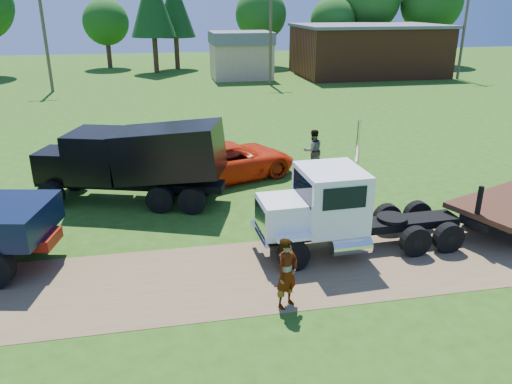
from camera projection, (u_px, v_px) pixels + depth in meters
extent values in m
plane|color=#284A10|center=(329.00, 267.00, 15.20)|extent=(140.00, 140.00, 0.00)
cube|color=brown|center=(329.00, 267.00, 15.20)|extent=(120.00, 4.20, 0.01)
cube|color=black|center=(361.00, 227.00, 16.20)|extent=(6.74, 1.08, 0.27)
cylinder|color=black|center=(293.00, 255.00, 14.85)|extent=(1.00, 0.35, 0.99)
cylinder|color=black|center=(293.00, 255.00, 14.85)|extent=(0.36, 0.34, 0.34)
cylinder|color=black|center=(276.00, 229.00, 16.60)|extent=(1.00, 0.35, 0.99)
cylinder|color=black|center=(276.00, 229.00, 16.60)|extent=(0.36, 0.34, 0.34)
cylinder|color=black|center=(415.00, 241.00, 15.71)|extent=(1.00, 0.35, 0.99)
cylinder|color=black|center=(415.00, 241.00, 15.71)|extent=(0.36, 0.34, 0.34)
cylinder|color=black|center=(387.00, 217.00, 17.45)|extent=(1.00, 0.35, 0.99)
cylinder|color=black|center=(387.00, 217.00, 17.45)|extent=(0.36, 0.34, 0.34)
cylinder|color=black|center=(448.00, 238.00, 15.95)|extent=(1.00, 0.35, 0.99)
cylinder|color=black|center=(448.00, 238.00, 15.95)|extent=(0.36, 0.34, 0.34)
cylinder|color=black|center=(417.00, 214.00, 17.70)|extent=(1.00, 0.35, 0.99)
cylinder|color=black|center=(417.00, 214.00, 17.70)|extent=(0.36, 0.34, 0.34)
cube|color=white|center=(286.00, 215.00, 15.41)|extent=(1.66, 1.58, 1.07)
cube|color=silver|center=(261.00, 219.00, 15.26)|extent=(0.12, 1.35, 0.90)
cube|color=silver|center=(259.00, 237.00, 15.47)|extent=(0.20, 2.06, 0.27)
cube|color=white|center=(331.00, 198.00, 15.56)|extent=(1.95, 2.21, 1.88)
cube|color=black|center=(303.00, 188.00, 15.22)|extent=(0.11, 1.79, 0.76)
cube|color=black|center=(345.00, 198.00, 14.43)|extent=(1.34, 0.08, 0.67)
cube|color=black|center=(319.00, 175.00, 16.40)|extent=(1.34, 0.08, 0.67)
cube|color=white|center=(294.00, 238.00, 14.65)|extent=(1.09, 0.44, 0.09)
cube|color=white|center=(276.00, 213.00, 16.39)|extent=(1.09, 0.44, 0.09)
cylinder|color=silver|center=(350.00, 246.00, 15.12)|extent=(1.27, 0.58, 0.54)
cylinder|color=silver|center=(355.00, 183.00, 16.14)|extent=(0.13, 0.13, 4.12)
cylinder|color=black|center=(392.00, 218.00, 16.35)|extent=(1.02, 1.02, 0.11)
cube|color=black|center=(130.00, 183.00, 19.96)|extent=(7.53, 3.20, 0.29)
cylinder|color=black|center=(51.00, 195.00, 19.41)|extent=(1.10, 0.63, 1.05)
cylinder|color=black|center=(51.00, 195.00, 19.41)|extent=(0.45, 0.45, 0.37)
cylinder|color=black|center=(74.00, 178.00, 21.26)|extent=(1.10, 0.63, 1.05)
cylinder|color=black|center=(74.00, 178.00, 21.26)|extent=(0.45, 0.45, 0.37)
cylinder|color=black|center=(160.00, 199.00, 18.96)|extent=(1.10, 0.63, 1.05)
cylinder|color=black|center=(160.00, 199.00, 18.96)|extent=(0.45, 0.45, 0.37)
cylinder|color=black|center=(174.00, 182.00, 20.81)|extent=(1.10, 0.63, 1.05)
cylinder|color=black|center=(174.00, 182.00, 20.81)|extent=(0.45, 0.45, 0.37)
cylinder|color=black|center=(192.00, 201.00, 18.83)|extent=(1.10, 0.63, 1.05)
cylinder|color=black|center=(192.00, 201.00, 18.83)|extent=(0.45, 0.45, 0.37)
cylinder|color=black|center=(203.00, 183.00, 20.68)|extent=(1.10, 0.63, 1.05)
cylinder|color=black|center=(203.00, 183.00, 20.68)|extent=(0.45, 0.45, 0.37)
cube|color=black|center=(62.00, 164.00, 19.99)|extent=(2.12, 2.06, 1.14)
cube|color=silver|center=(42.00, 164.00, 20.10)|extent=(0.50, 1.38, 0.95)
cube|color=black|center=(97.00, 155.00, 19.68)|extent=(2.50, 2.75, 1.90)
cube|color=black|center=(73.00, 144.00, 19.62)|extent=(0.62, 1.83, 0.76)
cube|color=black|center=(169.00, 151.00, 19.28)|extent=(4.66, 3.43, 2.31)
cylinder|color=black|center=(29.00, 230.00, 16.16)|extent=(1.32, 0.65, 1.26)
cylinder|color=black|center=(29.00, 230.00, 16.16)|extent=(0.52, 0.51, 0.44)
imported|color=red|center=(231.00, 160.00, 22.59)|extent=(6.63, 4.73, 1.68)
cylinder|color=black|center=(472.00, 212.00, 17.86)|extent=(1.08, 0.67, 1.03)
cube|color=black|center=(479.00, 201.00, 15.89)|extent=(0.16, 0.16, 1.03)
imported|color=#999999|center=(287.00, 273.00, 12.91)|extent=(0.85, 0.79, 1.96)
imported|color=#999999|center=(313.00, 150.00, 23.51)|extent=(1.06, 0.88, 1.99)
cube|color=brown|center=(368.00, 51.00, 54.21)|extent=(15.00, 10.00, 5.00)
cube|color=slate|center=(370.00, 26.00, 53.26)|extent=(15.40, 10.40, 0.30)
cube|color=tan|center=(241.00, 61.00, 51.94)|extent=(6.00, 5.00, 3.60)
cube|color=slate|center=(241.00, 38.00, 51.11)|extent=(6.20, 5.40, 1.20)
cylinder|color=brown|center=(45.00, 39.00, 43.14)|extent=(0.28, 0.28, 9.00)
cylinder|color=brown|center=(271.00, 36.00, 46.75)|extent=(0.28, 0.28, 9.00)
cylinder|color=brown|center=(463.00, 34.00, 50.36)|extent=(0.28, 0.28, 9.00)
cylinder|color=#321D14|center=(109.00, 56.00, 60.50)|extent=(0.56, 0.56, 2.85)
sphere|color=#184C13|center=(106.00, 22.00, 59.12)|extent=(5.37, 5.37, 5.37)
cylinder|color=#321D14|center=(177.00, 53.00, 59.16)|extent=(0.56, 0.56, 3.70)
cone|color=#103612|center=(174.00, 6.00, 57.29)|extent=(4.66, 4.66, 6.88)
cylinder|color=#321D14|center=(261.00, 52.00, 62.12)|extent=(0.56, 0.56, 3.29)
sphere|color=#184C13|center=(261.00, 14.00, 60.52)|extent=(6.20, 6.20, 6.20)
cylinder|color=#321D14|center=(331.00, 54.00, 62.65)|extent=(0.56, 0.56, 2.91)
sphere|color=#184C13|center=(333.00, 20.00, 61.24)|extent=(5.48, 5.48, 5.48)
cylinder|color=#321D14|center=(426.00, 48.00, 64.04)|extent=(0.56, 0.56, 4.05)
sphere|color=#184C13|center=(432.00, 2.00, 62.08)|extent=(7.63, 7.63, 7.63)
cylinder|color=#321D14|center=(156.00, 55.00, 56.01)|extent=(0.56, 0.56, 3.95)
cone|color=#103612|center=(152.00, 1.00, 54.01)|extent=(4.97, 4.97, 7.34)
cylinder|color=#321D14|center=(365.00, 47.00, 64.43)|extent=(0.56, 0.56, 4.18)
sphere|color=#184C13|center=(369.00, 0.00, 62.40)|extent=(7.89, 7.89, 7.89)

